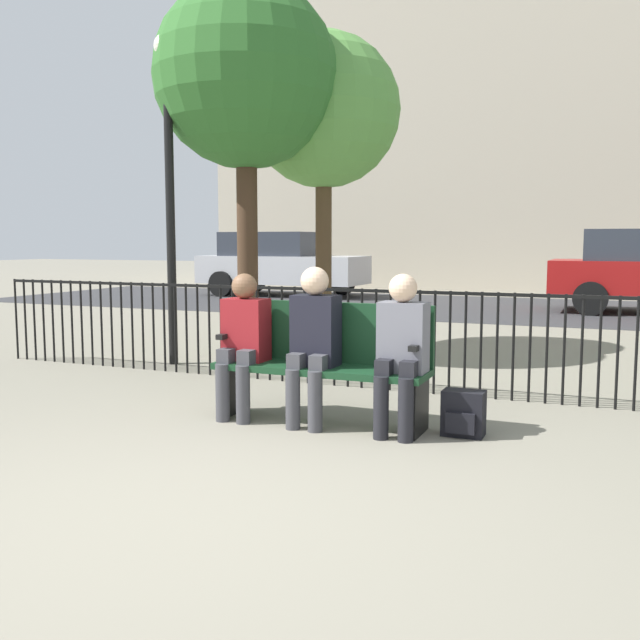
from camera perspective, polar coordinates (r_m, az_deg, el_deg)
The scene contains 13 objects.
ground_plane at distance 3.96m, azimuth -10.87°, elevation -14.37°, with size 80.00×80.00×0.00m, color gray.
park_bench at distance 5.49m, azimuth 0.32°, elevation -3.12°, with size 1.66×0.45×0.92m.
seated_person_0 at distance 5.62m, azimuth -6.19°, elevation -1.40°, with size 0.34×0.39×1.14m.
seated_person_1 at distance 5.35m, azimuth -0.55°, elevation -1.36°, with size 0.34×0.39×1.20m.
seated_person_2 at distance 5.12m, azimuth 6.50°, elevation -2.02°, with size 0.34×0.39×1.16m.
backpack at distance 5.25m, azimuth 11.39°, elevation -7.36°, with size 0.30×0.22×0.33m.
fence_railing at distance 6.70m, azimuth 4.53°, elevation -0.83°, with size 9.01×0.03×0.95m.
tree_1 at distance 9.29m, azimuth 0.29°, elevation 16.26°, with size 1.92×1.92×3.98m.
tree_2 at distance 8.70m, azimuth -5.97°, elevation 18.71°, with size 2.13×2.13×4.36m.
lamp_post at distance 8.26m, azimuth -12.00°, elevation 13.27°, with size 0.28×0.28×3.64m.
street_surface at distance 15.27m, azimuth 15.07°, elevation 0.90°, with size 24.00×6.00×0.01m.
parked_car_1 at distance 18.27m, azimuth -3.25°, elevation 4.60°, with size 4.20×1.94×1.62m.
building_facade at distance 24.12m, azimuth 18.54°, elevation 22.24°, with size 20.00×6.00×16.26m.
Camera 1 is at (2.09, -3.06, 1.39)m, focal length 40.00 mm.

